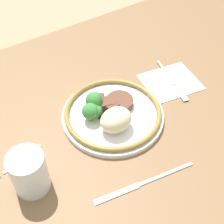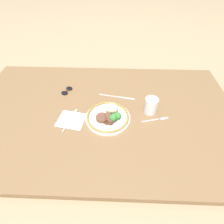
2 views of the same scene
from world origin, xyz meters
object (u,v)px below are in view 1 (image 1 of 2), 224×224
plate (111,113)px  knife (142,184)px  fork (174,84)px  juice_glass (29,173)px

plate → knife: plate is taller
fork → knife: (0.26, 0.19, -0.00)m
plate → knife: size_ratio=1.10×
plate → fork: (-0.21, -0.01, -0.02)m
knife → fork: bearing=-133.4°
plate → knife: 0.19m
juice_glass → knife: 0.23m
plate → fork: bearing=-178.1°
plate → fork: plate is taller
fork → juice_glass: bearing=-66.4°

